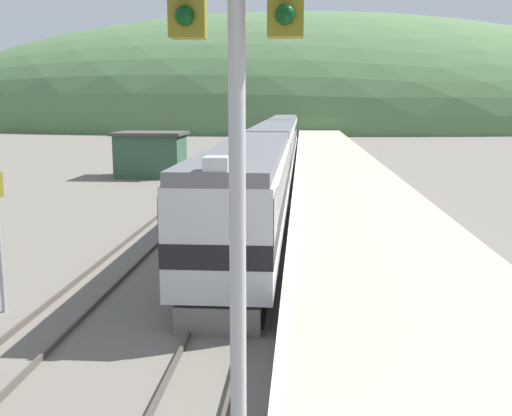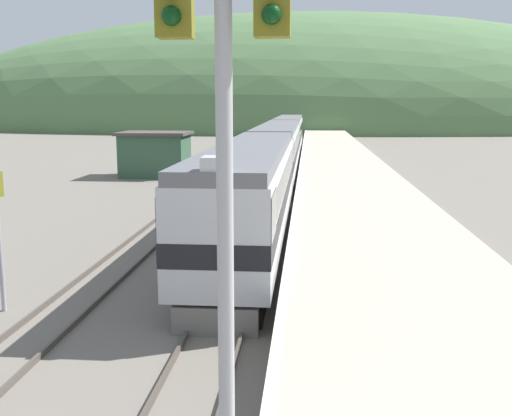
{
  "view_description": "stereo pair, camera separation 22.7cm",
  "coord_description": "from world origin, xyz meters",
  "px_view_note": "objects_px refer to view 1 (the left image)",
  "views": [
    {
      "loc": [
        2.14,
        -3.47,
        6.02
      ],
      "look_at": [
        0.64,
        16.14,
        2.53
      ],
      "focal_mm": 42.0,
      "sensor_mm": 36.0,
      "label": 1
    },
    {
      "loc": [
        2.37,
        -3.45,
        6.02
      ],
      "look_at": [
        0.64,
        16.14,
        2.53
      ],
      "focal_mm": 42.0,
      "sensor_mm": 36.0,
      "label": 2
    }
  ],
  "objects_px": {
    "express_train_lead_car": "(249,192)",
    "carriage_third": "(284,134)",
    "signal_mast_main": "(237,126)",
    "carriage_second": "(275,149)"
  },
  "relations": [
    {
      "from": "carriage_third",
      "to": "signal_mast_main",
      "type": "distance_m",
      "value": 64.08
    },
    {
      "from": "express_train_lead_car",
      "to": "carriage_second",
      "type": "xyz_separation_m",
      "value": [
        0.0,
        22.68,
        -0.01
      ]
    },
    {
      "from": "express_train_lead_car",
      "to": "carriage_third",
      "type": "relative_size",
      "value": 0.88
    },
    {
      "from": "carriage_second",
      "to": "signal_mast_main",
      "type": "height_order",
      "value": "signal_mast_main"
    },
    {
      "from": "express_train_lead_car",
      "to": "carriage_second",
      "type": "relative_size",
      "value": 0.88
    },
    {
      "from": "carriage_third",
      "to": "signal_mast_main",
      "type": "height_order",
      "value": "signal_mast_main"
    },
    {
      "from": "carriage_third",
      "to": "signal_mast_main",
      "type": "relative_size",
      "value": 2.62
    },
    {
      "from": "express_train_lead_car",
      "to": "signal_mast_main",
      "type": "distance_m",
      "value": 17.92
    },
    {
      "from": "express_train_lead_car",
      "to": "carriage_third",
      "type": "height_order",
      "value": "express_train_lead_car"
    },
    {
      "from": "carriage_second",
      "to": "signal_mast_main",
      "type": "distance_m",
      "value": 40.38
    }
  ]
}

